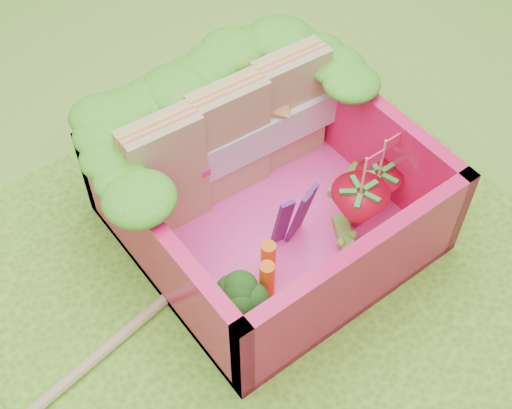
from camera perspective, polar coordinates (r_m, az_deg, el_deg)
The scene contains 13 objects.
ground at distance 3.45m, azimuth 1.36°, elevation -6.06°, with size 14.00×14.00×0.00m, color #72B432.
placemat at distance 3.44m, azimuth 1.37°, elevation -5.92°, with size 2.60×2.60×0.03m, color #5B9621.
bento_floor at distance 3.57m, azimuth 1.04°, elevation -1.62°, with size 1.30×1.30×0.05m, color #FF41AA.
bento_box at distance 3.37m, azimuth 1.11°, elevation 0.92°, with size 1.30×1.30×0.55m.
lettuce_ruffle at distance 3.40m, azimuth -3.78°, elevation 9.42°, with size 1.43×0.76×0.11m.
sandwich_stack at distance 3.47m, azimuth -2.03°, elevation 5.19°, with size 1.19×0.25×0.66m.
broccoli at distance 3.12m, azimuth -1.38°, elevation -7.28°, with size 0.32×0.32×0.24m.
carrot_sticks at distance 3.22m, azimuth 0.93°, elevation -5.44°, with size 0.14×0.15×0.26m.
purple_wedges at distance 3.34m, azimuth 3.14°, elevation -0.95°, with size 0.20×0.06×0.38m.
strawberry_left at distance 3.44m, azimuth 8.12°, elevation -0.48°, with size 0.28×0.28×0.52m.
strawberry_right at distance 3.57m, azimuth 9.57°, elevation 1.21°, with size 0.24×0.24×0.48m.
snap_peas at distance 3.60m, azimuth 7.40°, elevation -0.35°, with size 0.56×0.53×0.05m.
chopsticks at distance 3.24m, azimuth -15.77°, elevation -14.23°, with size 2.27×0.43×0.05m.
Camera 1 is at (-1.18, -1.42, 2.92)m, focal length 50.00 mm.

